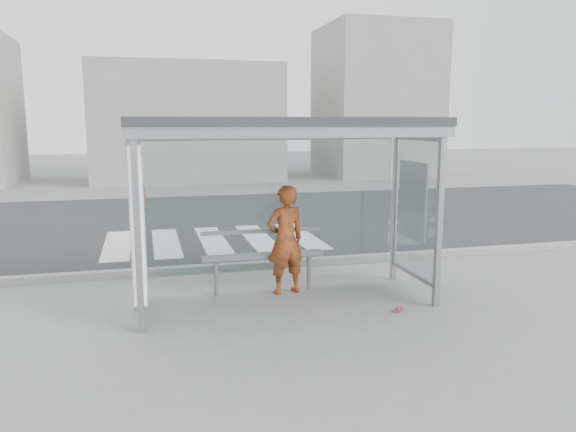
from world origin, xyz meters
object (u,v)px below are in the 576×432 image
at_px(person, 285,240).
at_px(soda_can, 399,309).
at_px(bench, 263,255).
at_px(bus_shelter, 258,164).

bearing_deg(person, soda_can, 123.12).
height_order(person, bench, person).
bearing_deg(bench, soda_can, -40.89).
xyz_separation_m(bus_shelter, soda_can, (1.77, -0.86, -1.95)).
bearing_deg(soda_can, person, 136.20).
distance_m(person, soda_can, 1.95).
bearing_deg(soda_can, bus_shelter, 154.02).
height_order(bus_shelter, person, bus_shelter).
bearing_deg(bench, bus_shelter, -108.15).
xyz_separation_m(person, soda_can, (1.29, -1.23, -0.78)).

